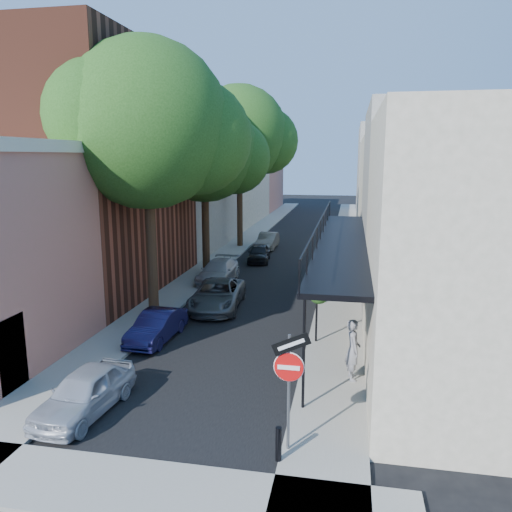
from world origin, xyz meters
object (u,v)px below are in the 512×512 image
at_px(bollard, 279,444).
at_px(oak_near, 159,128).
at_px(sign_post, 289,372).
at_px(oak_far, 246,136).
at_px(parked_car_a, 85,392).
at_px(parked_car_d, 218,271).
at_px(parked_car_f, 268,241).
at_px(pedestrian, 353,350).
at_px(parked_car_e, 259,253).
at_px(parked_car_c, 217,295).
at_px(parked_car_b, 157,326).
at_px(oak_mid, 212,151).

distance_m(bollard, oak_near, 13.78).
bearing_deg(sign_post, oak_far, 103.91).
bearing_deg(parked_car_a, oak_near, 101.22).
distance_m(oak_near, parked_car_d, 9.44).
bearing_deg(parked_car_f, pedestrian, -73.50).
xyz_separation_m(bollard, parked_car_e, (-4.40, 21.47, 0.04)).
relative_size(parked_car_c, parked_car_e, 1.37).
distance_m(oak_far, pedestrian, 24.69).
xyz_separation_m(bollard, parked_car_f, (-4.62, 26.18, 0.08)).
height_order(oak_near, pedestrian, oak_near).
xyz_separation_m(oak_near, pedestrian, (7.97, -5.23, -6.81)).
height_order(bollard, parked_car_d, parked_car_d).
xyz_separation_m(sign_post, parked_car_b, (-5.73, 6.29, -1.48)).
distance_m(parked_car_a, pedestrian, 7.73).
distance_m(bollard, parked_car_b, 8.76).
distance_m(oak_far, parked_car_d, 13.46).
distance_m(oak_near, oak_far, 17.01).
bearing_deg(parked_car_d, bollard, -69.13).
distance_m(parked_car_a, parked_car_e, 20.17).
height_order(parked_car_e, parked_car_f, parked_car_f).
bearing_deg(oak_far, parked_car_f, -18.61).
bearing_deg(bollard, parked_car_e, 101.58).
relative_size(parked_car_b, parked_car_e, 1.02).
xyz_separation_m(parked_car_a, parked_car_c, (1.02, 9.75, 0.04)).
distance_m(oak_near, parked_car_c, 7.62).
relative_size(parked_car_d, parked_car_f, 1.15).
distance_m(parked_car_c, parked_car_d, 4.80).
relative_size(oak_near, oak_far, 0.96).
bearing_deg(parked_car_f, oak_near, -95.60).
relative_size(sign_post, parked_car_b, 0.89).
bearing_deg(parked_car_c, parked_car_a, -100.37).
xyz_separation_m(parked_car_a, parked_car_b, (-0.15, 5.44, -0.04)).
bearing_deg(bollard, parked_car_a, 166.27).
height_order(oak_far, parked_car_c, oak_far).
bearing_deg(parked_car_c, oak_mid, 102.46).
relative_size(parked_car_c, parked_car_f, 1.26).
relative_size(oak_near, parked_car_a, 3.26).
relative_size(sign_post, parked_car_f, 0.83).
distance_m(oak_near, parked_car_f, 18.05).
bearing_deg(pedestrian, parked_car_e, 8.24).
xyz_separation_m(oak_mid, parked_car_d, (0.82, -2.01, -6.45)).
bearing_deg(pedestrian, parked_car_f, 4.75).
relative_size(oak_mid, parked_car_a, 2.91).
distance_m(bollard, parked_car_c, 11.92).
xyz_separation_m(sign_post, parked_car_d, (-5.76, 15.25, -1.43)).
xyz_separation_m(bollard, parked_car_d, (-5.60, 15.72, 0.08)).
bearing_deg(pedestrian, bollard, 149.27).
distance_m(parked_car_d, parked_car_f, 10.51).
distance_m(sign_post, bollard, 1.60).
bearing_deg(oak_mid, parked_car_a, -86.51).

